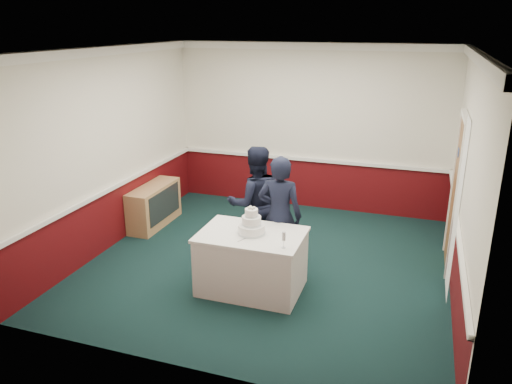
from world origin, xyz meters
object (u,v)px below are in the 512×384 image
(sideboard, at_px, (154,205))
(person_man, at_px, (255,203))
(champagne_flute, at_px, (284,237))
(person_woman, at_px, (280,216))
(cake_table, at_px, (252,261))
(cake_knife, at_px, (244,239))
(wedding_cake, at_px, (251,225))

(sideboard, relative_size, person_man, 0.71)
(champagne_flute, bearing_deg, person_woman, 109.12)
(cake_table, relative_size, cake_knife, 6.00)
(cake_table, relative_size, wedding_cake, 3.63)
(sideboard, height_order, person_man, person_man)
(person_woman, bearing_deg, wedding_cake, 68.18)
(sideboard, xyz_separation_m, person_man, (2.03, -0.62, 0.49))
(champagne_flute, distance_m, person_woman, 0.92)
(cake_table, distance_m, champagne_flute, 0.78)
(cake_knife, relative_size, person_woman, 0.13)
(person_man, bearing_deg, person_woman, 113.12)
(cake_table, xyz_separation_m, person_man, (-0.26, 0.92, 0.44))
(cake_knife, height_order, person_man, person_man)
(champagne_flute, bearing_deg, sideboard, 146.92)
(sideboard, relative_size, wedding_cake, 3.30)
(cake_table, height_order, person_woman, person_woman)
(sideboard, height_order, person_woman, person_woman)
(sideboard, distance_m, cake_table, 2.77)
(cake_knife, distance_m, person_woman, 0.82)
(cake_knife, xyz_separation_m, person_woman, (0.23, 0.78, 0.04))
(person_man, bearing_deg, wedding_cake, 75.42)
(champagne_flute, distance_m, person_man, 1.43)
(wedding_cake, xyz_separation_m, person_man, (-0.26, 0.92, -0.06))
(cake_knife, xyz_separation_m, person_man, (-0.23, 1.12, 0.05))
(cake_table, bearing_deg, sideboard, 146.12)
(cake_knife, bearing_deg, champagne_flute, 15.87)
(cake_table, xyz_separation_m, cake_knife, (-0.03, -0.20, 0.39))
(person_man, distance_m, person_woman, 0.58)
(wedding_cake, relative_size, cake_knife, 1.65)
(wedding_cake, bearing_deg, champagne_flute, -29.25)
(wedding_cake, relative_size, person_man, 0.22)
(sideboard, relative_size, person_woman, 0.72)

